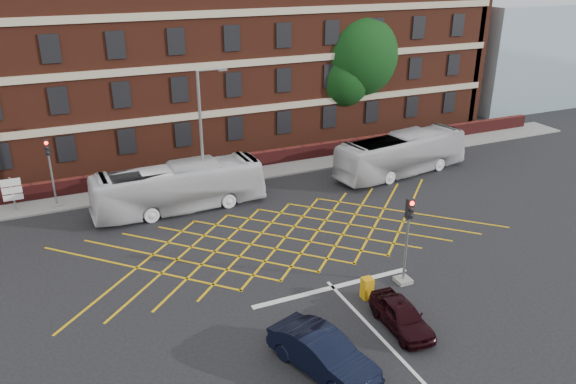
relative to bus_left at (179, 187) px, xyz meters
name	(u,v)px	position (x,y,z in m)	size (l,w,h in m)	color
ground	(301,254)	(4.31, -7.95, -1.43)	(120.00, 120.00, 0.00)	black
victorian_building	(187,42)	(4.55, 14.04, 6.40)	(51.00, 12.17, 20.40)	#512114
boundary_wall	(223,165)	(4.31, 5.05, -0.88)	(56.00, 0.50, 1.10)	#4A1413
far_pavement	(228,176)	(4.31, 4.05, -1.37)	(60.00, 3.00, 0.12)	slate
glass_block	(515,53)	(38.31, 13.05, 3.57)	(14.00, 10.00, 10.00)	#99B2BF
box_junction_hatching	(285,237)	(4.31, -5.95, -1.42)	(11.50, 0.12, 0.02)	#CC990C
stop_line	(333,287)	(4.31, -11.45, -1.42)	(8.00, 0.30, 0.02)	silver
centre_line	(417,376)	(4.31, -17.95, -1.42)	(0.15, 14.00, 0.02)	silver
bus_left	(179,187)	(0.00, 0.00, 0.00)	(2.40, 10.28, 2.86)	silver
bus_right	(402,154)	(15.63, -0.31, 0.00)	(2.41, 10.31, 2.87)	silver
car_navy	(323,353)	(1.30, -16.23, -0.68)	(1.59, 4.56, 1.50)	black
car_maroon	(402,315)	(5.43, -15.26, -0.83)	(1.42, 3.53, 1.20)	black
deciduous_tree	(352,61)	(17.41, 10.03, 4.68)	(7.65, 7.44, 10.35)	black
traffic_light_near	(406,249)	(7.55, -12.37, 0.33)	(0.70, 0.70, 4.27)	slate
traffic_light_far	(53,180)	(-6.84, 3.46, 0.33)	(0.70, 0.70, 4.27)	slate
street_lamp	(204,161)	(1.67, 0.21, 1.36)	(2.25, 1.00, 8.26)	slate
direction_signs	(12,191)	(-9.13, 3.64, -0.05)	(1.10, 0.16, 2.20)	gray
utility_cabinet	(367,288)	(5.29, -12.79, -0.93)	(0.48, 0.44, 1.00)	#C4880B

